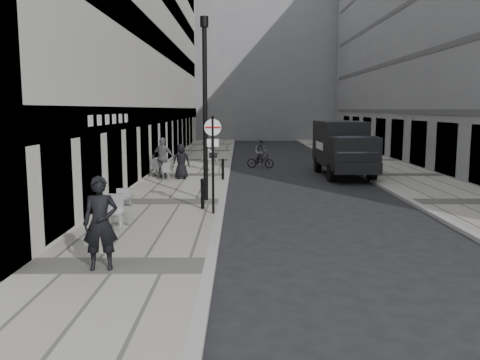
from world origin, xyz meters
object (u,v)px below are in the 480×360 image
Objects in this scene: lamppost at (205,100)px; sign_post at (213,151)px; walking_man at (101,223)px; panel_van at (343,146)px; cyclist at (261,157)px.

sign_post is at bearing -80.75° from lamppost.
lamppost reaches higher than walking_man.
panel_van is (8.24, 15.90, 0.49)m from walking_man.
panel_van is (6.60, 7.67, -2.19)m from lamppost.
walking_man is at bearing -104.96° from sign_post.
lamppost is 12.03m from cyclist.
sign_post is 1.80× the size of cyclist.
walking_man is 0.30× the size of lamppost.
sign_post reaches higher than walking_man.
lamppost is at bearing 103.79° from sign_post.
panel_van is at bearing -25.73° from cyclist.
lamppost reaches higher than sign_post.
cyclist is (-4.10, 3.67, -0.91)m from panel_van.
sign_post is 0.47× the size of lamppost.
lamppost is at bearing -86.28° from cyclist.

